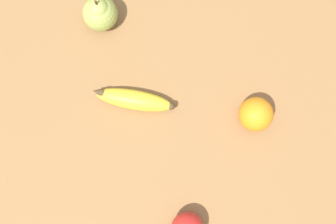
{
  "coord_description": "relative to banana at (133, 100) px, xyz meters",
  "views": [
    {
      "loc": [
        0.13,
        0.11,
        0.86
      ],
      "look_at": [
        -0.03,
        0.03,
        0.03
      ],
      "focal_mm": 42.0,
      "sensor_mm": 36.0,
      "label": 1
    }
  ],
  "objects": [
    {
      "name": "banana",
      "position": [
        0.0,
        0.0,
        0.0
      ],
      "size": [
        0.09,
        0.18,
        0.04
      ],
      "rotation": [
        0.0,
        0.0,
        5.01
      ],
      "color": "yellow",
      "rests_on": "ground_plane"
    },
    {
      "name": "ground_plane",
      "position": [
        0.02,
        0.05,
        -0.02
      ],
      "size": [
        3.0,
        3.0,
        0.0
      ],
      "primitive_type": "plane",
      "color": "olive"
    },
    {
      "name": "pear",
      "position": [
        -0.14,
        -0.16,
        0.02
      ],
      "size": [
        0.08,
        0.08,
        0.1
      ],
      "color": "#99A84C",
      "rests_on": "ground_plane"
    },
    {
      "name": "orange",
      "position": [
        -0.09,
        0.25,
        0.02
      ],
      "size": [
        0.07,
        0.07,
        0.07
      ],
      "color": "orange",
      "rests_on": "ground_plane"
    }
  ]
}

